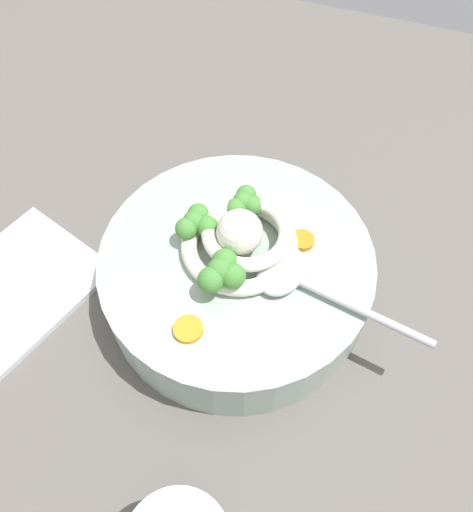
{
  "coord_description": "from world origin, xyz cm",
  "views": [
    {
      "loc": [
        -25.76,
        -12.85,
        53.07
      ],
      "look_at": [
        0.61,
        -3.41,
        10.82
      ],
      "focal_mm": 36.13,
      "sensor_mm": 36.0,
      "label": 1
    }
  ],
  "objects_px": {
    "soup_bowl": "(236,274)",
    "noodle_pile": "(242,239)",
    "soup_spoon": "(294,278)",
    "folded_napkin": "(18,286)"
  },
  "relations": [
    {
      "from": "noodle_pile",
      "to": "folded_napkin",
      "type": "xyz_separation_m",
      "value": [
        -0.09,
        0.23,
        -0.08
      ]
    },
    {
      "from": "soup_spoon",
      "to": "folded_napkin",
      "type": "bearing_deg",
      "value": -157.14
    },
    {
      "from": "soup_bowl",
      "to": "noodle_pile",
      "type": "bearing_deg",
      "value": -7.13
    },
    {
      "from": "soup_bowl",
      "to": "soup_spoon",
      "type": "relative_size",
      "value": 1.57
    },
    {
      "from": "soup_bowl",
      "to": "soup_spoon",
      "type": "xyz_separation_m",
      "value": [
        -0.01,
        -0.06,
        0.04
      ]
    },
    {
      "from": "noodle_pile",
      "to": "soup_spoon",
      "type": "distance_m",
      "value": 0.06
    },
    {
      "from": "noodle_pile",
      "to": "soup_spoon",
      "type": "bearing_deg",
      "value": -109.8
    },
    {
      "from": "noodle_pile",
      "to": "folded_napkin",
      "type": "bearing_deg",
      "value": 111.05
    },
    {
      "from": "soup_bowl",
      "to": "noodle_pile",
      "type": "distance_m",
      "value": 0.05
    },
    {
      "from": "soup_bowl",
      "to": "noodle_pile",
      "type": "xyz_separation_m",
      "value": [
        0.01,
        -0.0,
        0.05
      ]
    }
  ]
}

